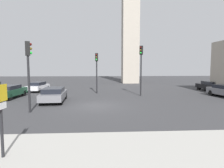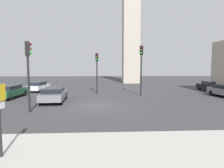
{
  "view_description": "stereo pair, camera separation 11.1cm",
  "coord_description": "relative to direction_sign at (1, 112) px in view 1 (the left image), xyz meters",
  "views": [
    {
      "loc": [
        0.48,
        -15.77,
        3.25
      ],
      "look_at": [
        1.57,
        2.59,
        1.63
      ],
      "focal_mm": 30.08,
      "sensor_mm": 36.0,
      "label": 1
    },
    {
      "loc": [
        0.59,
        -15.77,
        3.25
      ],
      "look_at": [
        1.57,
        2.59,
        1.63
      ],
      "focal_mm": 30.08,
      "sensor_mm": 36.0,
      "label": 2
    }
  ],
  "objects": [
    {
      "name": "car_1",
      "position": [
        -1.07,
        11.42,
        -1.02
      ],
      "size": [
        2.28,
        4.81,
        1.35
      ],
      "rotation": [
        0.0,
        0.0,
        1.64
      ],
      "color": "slate",
      "rests_on": "ground_plane"
    },
    {
      "name": "traffic_light_0",
      "position": [
        2.87,
        17.02,
        1.76
      ],
      "size": [
        0.36,
        0.48,
        5.02
      ],
      "rotation": [
        0.0,
        0.0,
        -1.71
      ],
      "color": "black",
      "rests_on": "ground_plane"
    },
    {
      "name": "traffic_light_2",
      "position": [
        7.94,
        14.65,
        2.18
      ],
      "size": [
        0.44,
        0.49,
        5.68
      ],
      "rotation": [
        0.0,
        0.0,
        -2.09
      ],
      "color": "black",
      "rests_on": "ground_plane"
    },
    {
      "name": "skyline_tower",
      "position": [
        9.51,
        32.8,
        13.3
      ],
      "size": [
        3.33,
        3.33,
        30.09
      ],
      "primitive_type": "cube",
      "color": "#A89E8E",
      "rests_on": "ground_plane"
    },
    {
      "name": "ground_plane",
      "position": [
        2.91,
        9.29,
        -1.75
      ],
      "size": [
        109.26,
        109.26,
        0.0
      ],
      "primitive_type": "plane",
      "color": "#38383A"
    },
    {
      "name": "sidewalk_corner",
      "position": [
        2.91,
        0.27,
        -1.67
      ],
      "size": [
        39.33,
        4.03,
        0.15
      ],
      "primitive_type": "cube",
      "color": "#A8A59E",
      "rests_on": "ground_plane"
    },
    {
      "name": "direction_sign",
      "position": [
        0.0,
        0.0,
        0.0
      ],
      "size": [
        0.15,
        0.6,
        2.63
      ],
      "rotation": [
        0.0,
        0.0,
        -0.09
      ],
      "color": "black",
      "rests_on": "ground_plane"
    },
    {
      "name": "traffic_light_1",
      "position": [
        -1.75,
        7.24,
        1.8
      ],
      "size": [
        0.49,
        0.41,
        5.08
      ],
      "rotation": [
        0.0,
        0.0,
        0.35
      ],
      "color": "black",
      "rests_on": "ground_plane"
    },
    {
      "name": "car_2",
      "position": [
        18.64,
        18.39,
        -1.02
      ],
      "size": [
        2.17,
        4.72,
        1.35
      ],
      "rotation": [
        0.0,
        0.0,
        1.59
      ],
      "color": "black",
      "rests_on": "ground_plane"
    },
    {
      "name": "car_5",
      "position": [
        -6.37,
        13.82,
        -1.0
      ],
      "size": [
        2.23,
        4.55,
        1.37
      ],
      "rotation": [
        0.0,
        0.0,
        1.52
      ],
      "color": "#19472D",
      "rests_on": "ground_plane"
    },
    {
      "name": "car_0",
      "position": [
        -5.14,
        19.36,
        -1.05
      ],
      "size": [
        2.09,
        4.22,
        1.3
      ],
      "rotation": [
        0.0,
        0.0,
        1.46
      ],
      "color": "silver",
      "rests_on": "ground_plane"
    }
  ]
}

